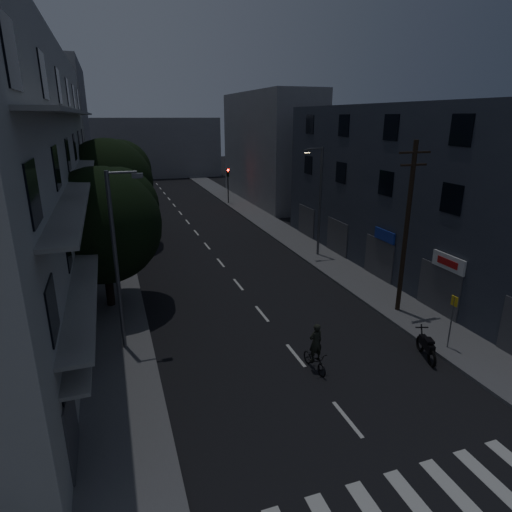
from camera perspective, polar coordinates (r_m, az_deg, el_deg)
ground at (r=36.10m, az=-6.71°, el=1.55°), size 160.00×160.00×0.00m
sidewalk_left at (r=35.36m, az=-18.66°, el=0.47°), size 3.00×90.00×0.15m
sidewalk_right at (r=38.28m, az=4.32°, el=2.70°), size 3.00×90.00×0.15m
lane_markings at (r=42.02m, az=-8.57°, el=3.85°), size 0.15×60.50×0.01m
building_left at (r=27.49m, az=-29.28°, el=9.11°), size 7.00×36.00×14.00m
building_right at (r=30.20m, az=20.95°, el=7.94°), size 6.19×28.00×11.00m
building_far_left at (r=57.12m, az=-24.59°, el=14.33°), size 6.00×20.00×16.00m
building_far_right at (r=54.49m, az=1.76°, el=14.20°), size 6.00×20.00×13.00m
building_far_end at (r=79.37m, az=-14.13°, el=13.83°), size 24.00×8.00×10.00m
tree_near at (r=24.11m, az=-19.70°, el=4.44°), size 6.23×6.23×7.68m
tree_mid at (r=35.99m, az=-19.00°, el=9.59°), size 6.93×6.93×8.53m
tree_far at (r=43.44m, az=-19.24°, el=8.98°), size 5.05×5.05×6.25m
traffic_signal_far_right at (r=52.26m, az=-3.76°, el=10.26°), size 0.28×0.37×4.10m
traffic_signal_far_left at (r=48.31m, az=-18.23°, el=8.75°), size 0.28×0.37×4.10m
street_lamp_left_near at (r=19.27m, az=-17.93°, el=0.25°), size 1.51×0.25×8.00m
street_lamp_right at (r=32.06m, az=8.38°, el=7.83°), size 1.51×0.25×8.00m
street_lamp_left_far at (r=38.85m, az=-18.55°, el=8.88°), size 1.51×0.25×8.00m
utility_pole at (r=23.36m, az=19.45°, el=3.82°), size 1.80×0.24×9.00m
bus_stop_sign at (r=21.14m, az=24.74°, el=-6.87°), size 0.06×0.35×2.52m
motorcycle at (r=20.73m, az=21.76°, el=-11.22°), size 0.86×1.98×1.31m
cyclist at (r=18.56m, az=7.87°, el=-12.87°), size 0.77×1.74×2.14m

